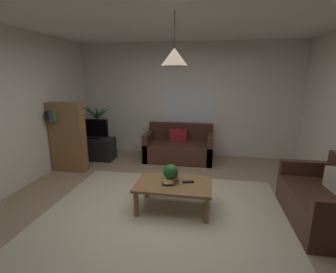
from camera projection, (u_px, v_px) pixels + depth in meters
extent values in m
cube|color=#9E8466|center=(164.00, 214.00, 3.41)|extent=(5.17, 5.50, 0.02)
cube|color=beige|center=(162.00, 221.00, 3.22)|extent=(3.36, 3.03, 0.01)
cube|color=silver|center=(186.00, 101.00, 5.74)|extent=(5.29, 0.06, 2.66)
cube|color=white|center=(163.00, 7.00, 2.76)|extent=(5.17, 5.50, 0.02)
cube|color=white|center=(187.00, 109.00, 5.75)|extent=(1.16, 0.01, 0.91)
cube|color=#47281E|center=(179.00, 151.00, 5.52)|extent=(1.53, 0.80, 0.42)
cube|color=#47281E|center=(181.00, 131.00, 5.75)|extent=(1.53, 0.12, 0.40)
cube|color=#47281E|center=(149.00, 145.00, 5.61)|extent=(0.12, 0.80, 0.64)
cube|color=#47281E|center=(210.00, 148.00, 5.38)|extent=(0.12, 0.80, 0.64)
cube|color=maroon|center=(178.00, 135.00, 5.60)|extent=(0.40, 0.13, 0.28)
cube|color=#47281E|center=(322.00, 208.00, 3.14)|extent=(0.80, 1.35, 0.42)
cube|color=#47281E|center=(306.00, 181.00, 3.70)|extent=(0.80, 0.12, 0.64)
cube|color=olive|center=(174.00, 185.00, 3.42)|extent=(1.08, 0.66, 0.04)
cylinder|color=olive|center=(136.00, 204.00, 3.30)|extent=(0.07, 0.07, 0.37)
cylinder|color=olive|center=(206.00, 210.00, 3.14)|extent=(0.07, 0.07, 0.37)
cylinder|color=olive|center=(146.00, 187.00, 3.81)|extent=(0.07, 0.07, 0.37)
cylinder|color=olive|center=(207.00, 192.00, 3.65)|extent=(0.07, 0.07, 0.37)
cube|color=black|center=(168.00, 184.00, 3.37)|extent=(0.16, 0.09, 0.03)
cube|color=beige|center=(168.00, 182.00, 3.37)|extent=(0.16, 0.14, 0.02)
cube|color=gold|center=(169.00, 181.00, 3.37)|extent=(0.15, 0.12, 0.02)
cube|color=black|center=(188.00, 182.00, 3.44)|extent=(0.17, 0.09, 0.02)
cylinder|color=brown|center=(173.00, 180.00, 3.44)|extent=(0.18, 0.18, 0.08)
sphere|color=#235B2D|center=(171.00, 172.00, 3.43)|extent=(0.22, 0.22, 0.22)
sphere|color=#235B2D|center=(171.00, 170.00, 3.39)|extent=(0.17, 0.17, 0.17)
cube|color=black|center=(95.00, 149.00, 5.60)|extent=(0.90, 0.44, 0.50)
cube|color=black|center=(93.00, 128.00, 5.46)|extent=(0.72, 0.05, 0.41)
cube|color=black|center=(92.00, 128.00, 5.44)|extent=(0.68, 0.00, 0.37)
cube|color=black|center=(94.00, 138.00, 5.52)|extent=(0.24, 0.16, 0.04)
cylinder|color=#4C4C51|center=(100.00, 147.00, 6.06)|extent=(0.32, 0.32, 0.30)
cylinder|color=brown|center=(98.00, 129.00, 5.95)|extent=(0.05, 0.05, 0.65)
cone|color=#2D6B33|center=(104.00, 112.00, 5.81)|extent=(0.42, 0.11, 0.30)
cone|color=#2D6B33|center=(102.00, 111.00, 6.04)|extent=(0.15, 0.47, 0.33)
cone|color=#2D6B33|center=(91.00, 111.00, 5.99)|extent=(0.50, 0.35, 0.35)
cone|color=#2D6B33|center=(89.00, 111.00, 5.77)|extent=(0.42, 0.30, 0.40)
cone|color=#2D6B33|center=(97.00, 111.00, 5.65)|extent=(0.26, 0.44, 0.41)
cube|color=olive|center=(68.00, 137.00, 4.81)|extent=(0.70, 0.22, 1.40)
cube|color=black|center=(48.00, 116.00, 4.64)|extent=(0.03, 0.16, 0.19)
cube|color=black|center=(50.00, 117.00, 4.63)|extent=(0.04, 0.16, 0.17)
cube|color=#72387F|center=(52.00, 116.00, 4.62)|extent=(0.03, 0.16, 0.18)
cube|color=#2D4C8C|center=(54.00, 116.00, 4.61)|extent=(0.03, 0.16, 0.20)
cube|color=#387247|center=(56.00, 116.00, 4.61)|extent=(0.03, 0.16, 0.21)
cylinder|color=black|center=(175.00, 29.00, 2.92)|extent=(0.01, 0.01, 0.42)
cone|color=tan|center=(174.00, 57.00, 3.00)|extent=(0.35, 0.35, 0.22)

